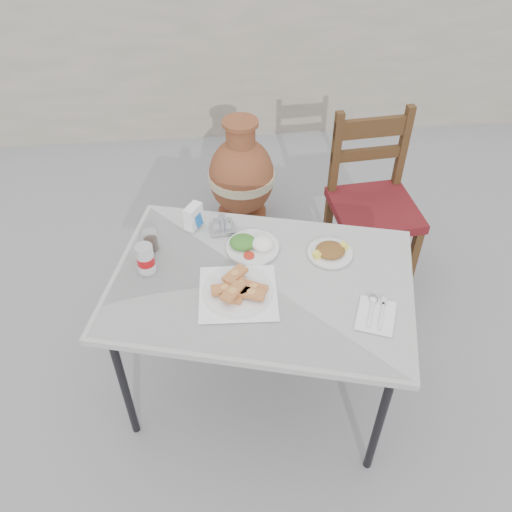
{
  "coord_description": "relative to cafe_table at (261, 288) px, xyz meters",
  "views": [
    {
      "loc": [
        -0.02,
        -1.44,
        2.21
      ],
      "look_at": [
        0.13,
        0.09,
        0.79
      ],
      "focal_mm": 38.0,
      "sensor_mm": 36.0,
      "label": 1
    }
  ],
  "objects": [
    {
      "name": "soda_can",
      "position": [
        -0.44,
        0.09,
        0.11
      ],
      "size": [
        0.07,
        0.07,
        0.13
      ],
      "color": "silver",
      "rests_on": "cafe_table"
    },
    {
      "name": "pide_plate",
      "position": [
        -0.1,
        -0.07,
        0.08
      ],
      "size": [
        0.31,
        0.31,
        0.06
      ],
      "rotation": [
        0.0,
        0.0,
        -0.05
      ],
      "color": "white",
      "rests_on": "cafe_table"
    },
    {
      "name": "cutlery_napkin",
      "position": [
        0.4,
        -0.21,
        0.05
      ],
      "size": [
        0.19,
        0.21,
        0.01
      ],
      "rotation": [
        0.0,
        0.0,
        -0.38
      ],
      "color": "white",
      "rests_on": "cafe_table"
    },
    {
      "name": "cola_glass",
      "position": [
        -0.43,
        0.22,
        0.09
      ],
      "size": [
        0.06,
        0.06,
        0.09
      ],
      "color": "white",
      "rests_on": "cafe_table"
    },
    {
      "name": "cafe_table",
      "position": [
        0.0,
        0.0,
        0.0
      ],
      "size": [
        1.33,
        1.07,
        0.71
      ],
      "rotation": [
        0.0,
        0.0,
        -0.26
      ],
      "color": "black",
      "rests_on": "ground"
    },
    {
      "name": "napkin_holder",
      "position": [
        -0.26,
        0.35,
        0.1
      ],
      "size": [
        0.09,
        0.1,
        0.11
      ],
      "rotation": [
        0.0,
        0.0,
        -0.57
      ],
      "color": "white",
      "rests_on": "cafe_table"
    },
    {
      "name": "terracotta_urn",
      "position": [
        0.01,
        1.27,
        -0.33
      ],
      "size": [
        0.41,
        0.41,
        0.71
      ],
      "color": "brown",
      "rests_on": "ground"
    },
    {
      "name": "condiment_caddy",
      "position": [
        -0.13,
        0.31,
        0.08
      ],
      "size": [
        0.11,
        0.09,
        0.08
      ],
      "rotation": [
        0.0,
        0.0,
        0.09
      ],
      "color": "silver",
      "rests_on": "cafe_table"
    },
    {
      "name": "chair",
      "position": [
        0.66,
        0.73,
        -0.17
      ],
      "size": [
        0.46,
        0.46,
        0.96
      ],
      "rotation": [
        0.0,
        0.0,
        0.09
      ],
      "color": "#37200F",
      "rests_on": "ground"
    },
    {
      "name": "ground",
      "position": [
        -0.14,
        -0.04,
        -0.66
      ],
      "size": [
        80.0,
        80.0,
        0.0
      ],
      "primitive_type": "plane",
      "color": "slate",
      "rests_on": "ground"
    },
    {
      "name": "back_wall",
      "position": [
        -0.14,
        2.46,
        -0.06
      ],
      "size": [
        6.0,
        0.25,
        1.2
      ],
      "primitive_type": "cube",
      "color": "#A09585",
      "rests_on": "ground"
    },
    {
      "name": "salad_chopped_plate",
      "position": [
        0.3,
        0.12,
        0.07
      ],
      "size": [
        0.19,
        0.19,
        0.04
      ],
      "color": "silver",
      "rests_on": "cafe_table"
    },
    {
      "name": "salad_rice_plate",
      "position": [
        -0.02,
        0.19,
        0.07
      ],
      "size": [
        0.22,
        0.22,
        0.06
      ],
      "color": "silver",
      "rests_on": "cafe_table"
    }
  ]
}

